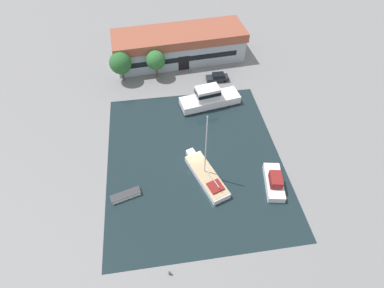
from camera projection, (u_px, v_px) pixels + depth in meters
ground_plane at (194, 159)px, 49.77m from camera, size 440.00×440.00×0.00m
water_canal at (194, 159)px, 49.77m from camera, size 28.52×33.37×0.01m
warehouse_building at (179, 45)px, 66.93m from camera, size 29.68×11.69×6.62m
quay_tree_near_building at (156, 60)px, 61.70m from camera, size 3.95×3.95×6.11m
quay_tree_by_water at (120, 63)px, 60.84m from camera, size 4.49×4.49×6.48m
parked_car at (218, 77)px, 63.26m from camera, size 4.66×1.89×1.71m
sailboat_moored at (206, 175)px, 46.77m from camera, size 5.87×10.74×12.90m
motor_cruiser at (209, 99)px, 57.74m from camera, size 12.11×5.76×4.11m
small_dinghy at (126, 195)px, 44.78m from camera, size 4.68×2.50×0.67m
cabin_boat at (274, 182)px, 45.74m from camera, size 3.65×6.95×2.52m
mooring_bollard at (170, 273)px, 37.31m from camera, size 0.30×0.30×0.74m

